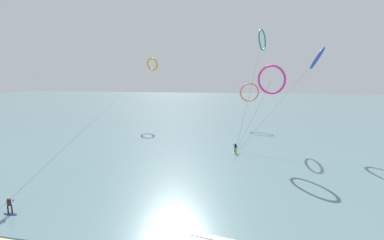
% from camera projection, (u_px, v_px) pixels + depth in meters
% --- Properties ---
extents(sea_water, '(400.00, 200.00, 0.08)m').
position_uv_depth(sea_water, '(224.00, 105.00, 113.73)').
color(sea_water, slate).
rests_on(sea_water, ground).
extents(surfer_lime, '(1.40, 0.73, 1.70)m').
position_uv_depth(surfer_lime, '(235.00, 148.00, 40.47)').
color(surfer_lime, '#8CC62D').
rests_on(surfer_lime, ground).
extents(surfer_navy, '(1.40, 0.73, 1.70)m').
position_uv_depth(surfer_navy, '(10.00, 207.00, 22.01)').
color(surfer_navy, navy).
rests_on(surfer_navy, ground).
extents(kite_magenta, '(7.56, 3.21, 14.62)m').
position_uv_depth(kite_magenta, '(271.00, 80.00, 38.27)').
color(kite_magenta, '#CC288E').
rests_on(kite_magenta, ground).
extents(kite_amber, '(4.08, 51.29, 18.29)m').
position_uv_depth(kite_amber, '(152.00, 64.00, 67.23)').
color(kite_amber, orange).
rests_on(kite_amber, ground).
extents(kite_teal, '(6.52, 20.23, 23.33)m').
position_uv_depth(kite_teal, '(262.00, 40.00, 53.46)').
color(kite_teal, teal).
rests_on(kite_teal, ground).
extents(kite_cobalt, '(16.71, 13.16, 18.35)m').
position_uv_depth(kite_cobalt, '(317.00, 58.00, 45.49)').
color(kite_cobalt, '#2647B7').
rests_on(kite_cobalt, ground).
extents(kite_coral, '(5.82, 25.98, 11.39)m').
position_uv_depth(kite_coral, '(249.00, 92.00, 62.31)').
color(kite_coral, '#EA7260').
rests_on(kite_coral, ground).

